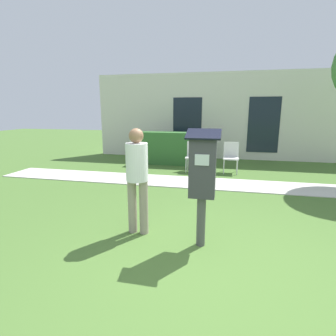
# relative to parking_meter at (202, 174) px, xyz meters

# --- Properties ---
(ground_plane) EXTENTS (40.00, 40.00, 0.00)m
(ground_plane) POSITION_rel_parking_meter_xyz_m (0.17, -0.48, -1.02)
(ground_plane) COLOR #476B2D
(sidewalk) EXTENTS (12.00, 1.10, 0.02)m
(sidewalk) POSITION_rel_parking_meter_xyz_m (0.17, 3.15, -1.01)
(sidewalk) COLOR beige
(sidewalk) RESTS_ON ground
(building_facade) EXTENTS (10.00, 0.26, 3.20)m
(building_facade) POSITION_rel_parking_meter_xyz_m (0.17, 6.93, 0.58)
(building_facade) COLOR silver
(building_facade) RESTS_ON ground
(parking_meter) EXTENTS (0.44, 0.31, 1.59)m
(parking_meter) POSITION_rel_parking_meter_xyz_m (0.00, 0.00, 0.00)
(parking_meter) COLOR #4C4C4C
(parking_meter) RESTS_ON ground
(person_standing) EXTENTS (0.32, 0.32, 1.58)m
(person_standing) POSITION_rel_parking_meter_xyz_m (-0.96, 0.17, -0.09)
(person_standing) COLOR gray
(person_standing) RESTS_ON ground
(outdoor_chair_left) EXTENTS (0.44, 0.44, 0.90)m
(outdoor_chair_left) POSITION_rel_parking_meter_xyz_m (-0.67, 4.50, -0.49)
(outdoor_chair_left) COLOR silver
(outdoor_chair_left) RESTS_ON ground
(outdoor_chair_middle) EXTENTS (0.44, 0.44, 0.90)m
(outdoor_chair_middle) POSITION_rel_parking_meter_xyz_m (0.43, 4.57, -0.49)
(outdoor_chair_middle) COLOR silver
(outdoor_chair_middle) RESTS_ON ground
(hedge_row) EXTENTS (2.24, 0.60, 1.10)m
(hedge_row) POSITION_rel_parking_meter_xyz_m (-1.48, 5.41, -0.47)
(hedge_row) COLOR #33662D
(hedge_row) RESTS_ON ground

